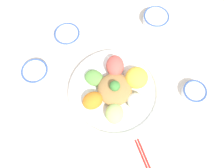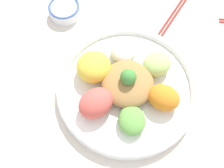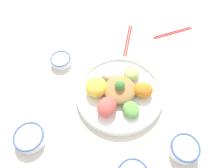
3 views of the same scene
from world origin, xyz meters
TOP-DOWN VIEW (x-y plane):
  - ground_plane at (0.00, 0.00)m, footprint 2.40×2.40m
  - salad_platter at (-0.02, 0.04)m, footprint 0.36×0.36m
  - rice_bowl_blue at (0.17, 0.28)m, footprint 0.09×0.09m
  - chopsticks_pair_near at (0.28, -0.04)m, footprint 0.20×0.07m

SIDE VIEW (x-z plane):
  - ground_plane at x=0.00m, z-range 0.00..0.00m
  - chopsticks_pair_near at x=0.28m, z-range 0.00..0.01m
  - rice_bowl_blue at x=0.17m, z-range 0.00..0.04m
  - salad_platter at x=-0.02m, z-range -0.02..0.08m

